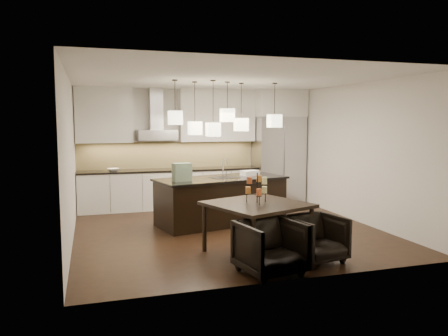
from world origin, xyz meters
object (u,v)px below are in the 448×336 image
object	(u,v)px
refrigerator	(278,160)
dining_table	(257,228)
armchair_right	(316,238)
island_body	(221,201)
armchair_left	(270,248)

from	to	relation	value
refrigerator	dining_table	xyz separation A→B (m)	(-2.11, -3.93, -0.68)
refrigerator	armchair_right	bearing A→B (deg)	-107.51
refrigerator	island_body	world-z (taller)	refrigerator
armchair_left	armchair_right	xyz separation A→B (m)	(0.85, 0.30, -0.02)
island_body	armchair_left	distance (m)	3.02
island_body	armchair_left	xyz separation A→B (m)	(-0.23, -3.02, -0.08)
island_body	refrigerator	bearing A→B (deg)	28.87
island_body	armchair_right	xyz separation A→B (m)	(0.62, -2.71, -0.10)
armchair_left	armchair_right	size ratio (longest dim) A/B	1.07
island_body	armchair_right	world-z (taller)	island_body
island_body	armchair_left	world-z (taller)	island_body
dining_table	armchair_left	world-z (taller)	dining_table
dining_table	refrigerator	bearing A→B (deg)	42.04
refrigerator	dining_table	distance (m)	4.52
refrigerator	armchair_left	world-z (taller)	refrigerator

